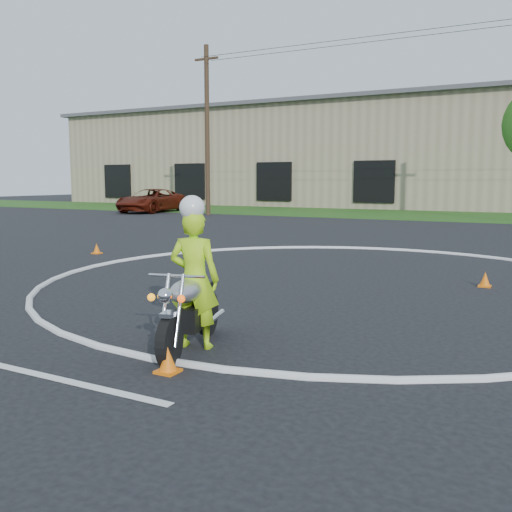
% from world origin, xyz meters
% --- Properties ---
extents(ground, '(120.00, 120.00, 0.00)m').
position_xyz_m(ground, '(0.00, 0.00, 0.00)').
color(ground, black).
rests_on(ground, ground).
extents(grass_strip, '(120.00, 10.00, 0.02)m').
position_xyz_m(grass_strip, '(0.00, 27.00, 0.01)').
color(grass_strip, '#1E4714').
rests_on(grass_strip, ground).
extents(course_markings, '(19.05, 19.05, 0.12)m').
position_xyz_m(course_markings, '(2.17, 4.35, 0.01)').
color(course_markings, silver).
rests_on(course_markings, ground).
extents(primary_motorcycle, '(0.78, 1.95, 1.05)m').
position_xyz_m(primary_motorcycle, '(0.12, -2.42, 0.51)').
color(primary_motorcycle, black).
rests_on(primary_motorcycle, ground).
extents(rider_primary_grp, '(0.73, 0.58, 1.95)m').
position_xyz_m(rider_primary_grp, '(0.10, -2.29, 0.94)').
color(rider_primary_grp, '#ACE918').
rests_on(rider_primary_grp, ground).
extents(pickup_grp, '(2.98, 5.71, 1.53)m').
position_xyz_m(pickup_grp, '(-19.96, 21.75, 0.77)').
color(pickup_grp, '#501409').
rests_on(pickup_grp, ground).
extents(warehouse, '(41.00, 17.00, 8.30)m').
position_xyz_m(warehouse, '(-18.00, 39.99, 4.16)').
color(warehouse, tan).
rests_on(warehouse, ground).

